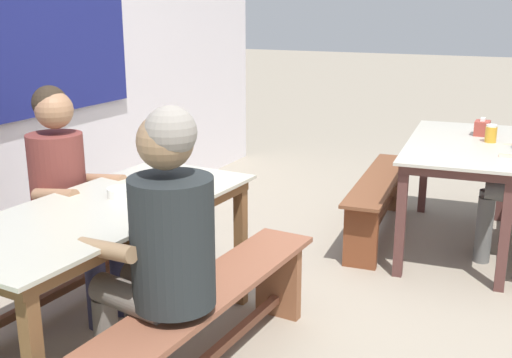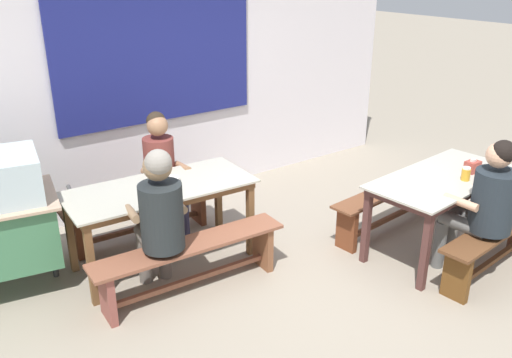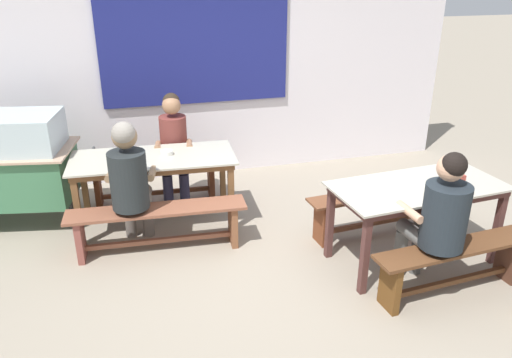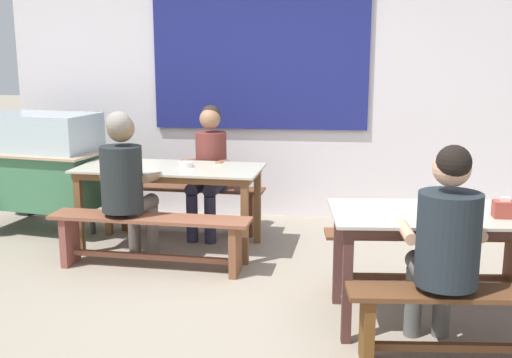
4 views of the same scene
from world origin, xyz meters
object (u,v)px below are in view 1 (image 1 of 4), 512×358
person_left_back_turned (162,240)px  soup_bowl (120,192)px  bench_far_back (32,273)px  person_center_facing (67,188)px  tissue_box (482,128)px  condiment_jar (491,134)px  dining_table_far (106,221)px  bench_far_front (206,319)px  dining_table_near (462,153)px  bench_near_back (378,198)px

person_left_back_turned → soup_bowl: person_left_back_turned is taller
bench_far_back → soup_bowl: soup_bowl is taller
person_left_back_turned → person_center_facing: size_ratio=1.03×
tissue_box → condiment_jar: bearing=-160.0°
dining_table_far → person_left_back_turned: person_left_back_turned is taller
dining_table_far → bench_far_back: dining_table_far is taller
tissue_box → bench_far_front: bearing=161.4°
person_left_back_turned → bench_far_back: bearing=75.0°
person_left_back_turned → dining_table_near: bearing=-18.9°
bench_far_back → soup_bowl: 0.75m
bench_far_back → soup_bowl: (0.11, -0.54, 0.50)m
bench_far_front → person_left_back_turned: (-0.22, 0.07, 0.45)m
soup_bowl → bench_far_front: bearing=-106.7°
bench_near_back → person_center_facing: 2.33m
dining_table_near → person_center_facing: 2.68m
condiment_jar → soup_bowl: 2.65m
bench_near_back → person_left_back_turned: 2.49m
bench_far_front → bench_near_back: (2.21, -0.21, -0.02)m
tissue_box → soup_bowl: 2.80m
dining_table_near → soup_bowl: size_ratio=12.55×
dining_table_far → soup_bowl: soup_bowl is taller
soup_bowl → person_center_facing: bearing=75.0°
person_center_facing → soup_bowl: size_ratio=9.99×
bench_far_back → soup_bowl: bearing=-78.5°
person_center_facing → tissue_box: 2.97m
person_center_facing → condiment_jar: size_ratio=10.20×
person_left_back_turned → dining_table_far: bearing=63.1°
tissue_box → condiment_jar: (-0.23, -0.08, 0.01)m
bench_near_back → person_left_back_turned: size_ratio=1.17×
bench_far_back → condiment_jar: 3.13m
dining_table_far → condiment_jar: 2.76m
person_center_facing → tissue_box: person_center_facing is taller
dining_table_far → tissue_box: tissue_box is taller
bench_far_back → condiment_jar: size_ratio=12.33×
bench_far_front → soup_bowl: (0.18, 0.59, 0.48)m
dining_table_far → condiment_jar: condiment_jar is taller
person_center_facing → tissue_box: bearing=-40.0°
dining_table_far → soup_bowl: (0.14, 0.02, 0.10)m
bench_near_back → person_left_back_turned: bearing=173.3°
dining_table_near → soup_bowl: soup_bowl is taller
bench_far_front → condiment_jar: bearing=-22.1°
dining_table_near → bench_near_back: size_ratio=1.04×
bench_far_back → bench_far_front: bearing=-93.3°
person_left_back_turned → soup_bowl: size_ratio=10.32×
bench_far_front → person_left_back_turned: 0.50m
person_center_facing → soup_bowl: person_center_facing is taller
dining_table_near → tissue_box: 0.35m
bench_far_front → soup_bowl: 0.78m
condiment_jar → soup_bowl: condiment_jar is taller
tissue_box → dining_table_near: bearing=163.6°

